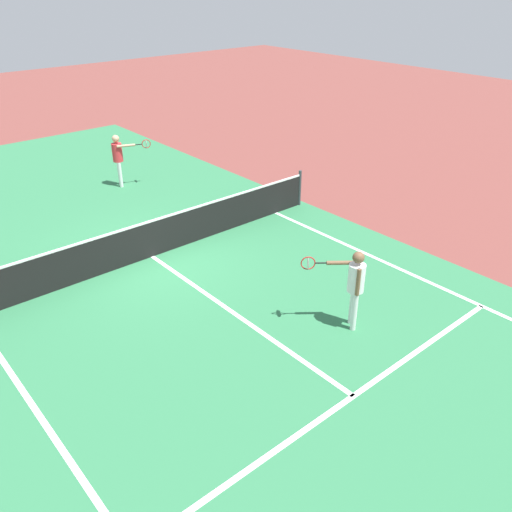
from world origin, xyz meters
TOP-DOWN VIEW (x-y plane):
  - ground_plane at (0.00, 0.00)m, footprint 60.00×60.00m
  - court_surface_inbounds at (0.00, 0.00)m, footprint 10.62×24.40m
  - line_sideline_right at (4.11, -5.95)m, footprint 0.10×11.89m
  - line_service_near at (0.00, -6.40)m, footprint 8.22×0.10m
  - line_center_service at (0.00, -3.20)m, footprint 0.10×6.40m
  - net at (0.00, 0.00)m, footprint 10.20×0.09m
  - player_near at (1.48, -5.06)m, footprint 0.87×0.97m
  - player_far at (1.80, 4.91)m, footprint 1.08×0.81m

SIDE VIEW (x-z plane):
  - ground_plane at x=0.00m, z-range 0.00..0.00m
  - court_surface_inbounds at x=0.00m, z-range 0.00..0.00m
  - line_sideline_right at x=4.11m, z-range 0.00..0.01m
  - line_service_near at x=0.00m, z-range 0.00..0.01m
  - line_center_service at x=0.00m, z-range 0.00..0.01m
  - net at x=0.00m, z-range -0.04..1.03m
  - player_near at x=1.48m, z-range 0.20..1.85m
  - player_far at x=1.80m, z-range 0.21..1.88m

